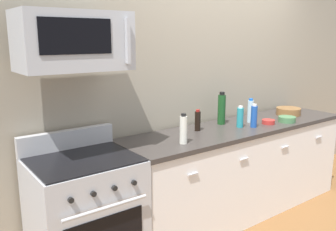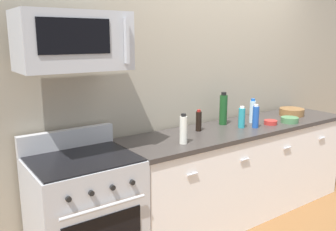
{
  "view_description": "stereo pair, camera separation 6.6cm",
  "coord_description": "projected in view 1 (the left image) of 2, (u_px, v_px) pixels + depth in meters",
  "views": [
    {
      "loc": [
        -2.62,
        -2.32,
        1.77
      ],
      "look_at": [
        -0.94,
        -0.05,
        1.15
      ],
      "focal_mm": 38.01,
      "sensor_mm": 36.0,
      "label": 1
    },
    {
      "loc": [
        -2.57,
        -2.36,
        1.77
      ],
      "look_at": [
        -0.94,
        -0.05,
        1.15
      ],
      "focal_mm": 38.01,
      "sensor_mm": 36.0,
      "label": 2
    }
  ],
  "objects": [
    {
      "name": "ground_plane",
      "position": [
        237.0,
        210.0,
        3.73
      ],
      "size": [
        6.81,
        6.81,
        0.0
      ],
      "primitive_type": "plane",
      "color": "brown"
    },
    {
      "name": "back_wall",
      "position": [
        213.0,
        79.0,
        3.76
      ],
      "size": [
        5.68,
        0.1,
        2.7
      ],
      "primitive_type": "cube",
      "color": "#9E937F",
      "rests_on": "ground_plane"
    },
    {
      "name": "counter_unit",
      "position": [
        239.0,
        169.0,
        3.63
      ],
      "size": [
        2.59,
        0.66,
        0.92
      ],
      "color": "white",
      "rests_on": "ground_plane"
    },
    {
      "name": "bowl_red_small",
      "position": [
        268.0,
        122.0,
        3.59
      ],
      "size": [
        0.13,
        0.13,
        0.04
      ],
      "color": "#B72D28",
      "rests_on": "countertop_slab"
    },
    {
      "name": "bottle_vinegar_white",
      "position": [
        183.0,
        129.0,
        2.91
      ],
      "size": [
        0.06,
        0.06,
        0.25
      ],
      "color": "silver",
      "rests_on": "countertop_slab"
    },
    {
      "name": "bottle_wine_green",
      "position": [
        222.0,
        109.0,
        3.56
      ],
      "size": [
        0.08,
        0.08,
        0.33
      ],
      "color": "#19471E",
      "rests_on": "countertop_slab"
    },
    {
      "name": "bottle_water_clear",
      "position": [
        250.0,
        111.0,
        3.65
      ],
      "size": [
        0.06,
        0.06,
        0.25
      ],
      "color": "silver",
      "rests_on": "countertop_slab"
    },
    {
      "name": "bowl_wooden_salad",
      "position": [
        288.0,
        111.0,
        4.01
      ],
      "size": [
        0.27,
        0.27,
        0.08
      ],
      "color": "brown",
      "rests_on": "countertop_slab"
    },
    {
      "name": "bottle_soda_blue",
      "position": [
        254.0,
        116.0,
        3.44
      ],
      "size": [
        0.06,
        0.06,
        0.23
      ],
      "color": "#1E4CA5",
      "rests_on": "countertop_slab"
    },
    {
      "name": "microwave",
      "position": [
        74.0,
        41.0,
        2.42
      ],
      "size": [
        0.74,
        0.44,
        0.4
      ],
      "color": "#B7BABF"
    },
    {
      "name": "bottle_soy_sauce_dark",
      "position": [
        198.0,
        121.0,
        3.31
      ],
      "size": [
        0.05,
        0.05,
        0.2
      ],
      "color": "black",
      "rests_on": "countertop_slab"
    },
    {
      "name": "bowl_green_glaze",
      "position": [
        287.0,
        119.0,
        3.67
      ],
      "size": [
        0.18,
        0.18,
        0.06
      ],
      "color": "#477A4C",
      "rests_on": "countertop_slab"
    },
    {
      "name": "bottle_dish_soap",
      "position": [
        240.0,
        117.0,
        3.44
      ],
      "size": [
        0.06,
        0.06,
        0.21
      ],
      "color": "teal",
      "rests_on": "countertop_slab"
    },
    {
      "name": "range_oven",
      "position": [
        86.0,
        216.0,
        2.66
      ],
      "size": [
        0.76,
        0.69,
        1.07
      ],
      "color": "#B7BABF",
      "rests_on": "ground_plane"
    }
  ]
}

